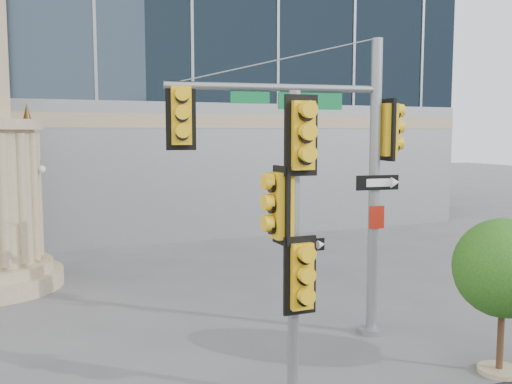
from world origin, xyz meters
name	(u,v)px	position (x,y,z in m)	size (l,w,h in m)	color
ground	(298,370)	(0.00, 0.00, 0.00)	(120.00, 120.00, 0.00)	#545456
main_signal_pole	(325,155)	(1.32, 1.39, 4.23)	(5.26, 1.17, 6.82)	slate
secondary_signal_pole	(294,222)	(-0.68, -1.12, 3.19)	(0.92, 0.69, 5.43)	slate
street_tree	(504,272)	(3.63, -1.64, 2.03)	(1.98, 1.93, 3.08)	tan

